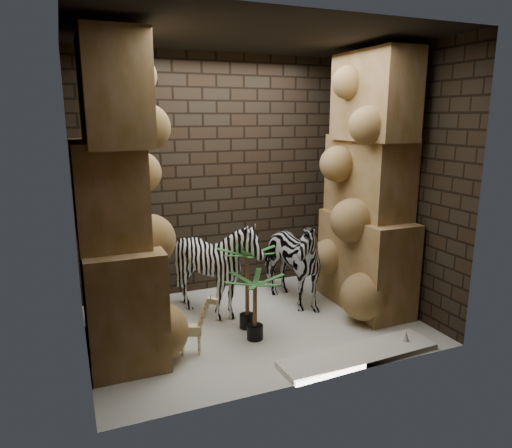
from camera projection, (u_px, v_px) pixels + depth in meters
name	position (u px, v px, depth m)	size (l,w,h in m)	color
floor	(255.00, 324.00, 5.17)	(3.50, 3.50, 0.00)	beige
ceiling	(255.00, 35.00, 4.49)	(3.50, 3.50, 0.00)	black
wall_back	(218.00, 176.00, 5.95)	(3.50, 3.50, 0.00)	black
wall_front	(315.00, 212.00, 3.70)	(3.50, 3.50, 0.00)	black
wall_left	(74.00, 201.00, 4.18)	(3.00, 3.00, 0.00)	black
wall_right	(393.00, 181.00, 5.48)	(3.00, 3.00, 0.00)	black
rock_pillar_left	(115.00, 199.00, 4.31)	(0.68, 1.30, 3.00)	tan
rock_pillar_right	(370.00, 183.00, 5.35)	(0.58, 1.25, 3.00)	tan
zebra_right	(287.00, 253.00, 5.60)	(0.59, 1.09, 1.29)	white
zebra_left	(216.00, 273.00, 5.25)	(0.94, 1.16, 1.05)	white
giraffe_toy	(190.00, 324.00, 4.46)	(0.32, 0.11, 0.62)	#FFEFAF
palm_front	(247.00, 288.00, 4.99)	(0.36, 0.36, 0.92)	#27692C
palm_back	(255.00, 308.00, 4.75)	(0.36, 0.36, 0.69)	#27692C
surfboard	(359.00, 355.00, 4.45)	(1.61, 0.39, 0.05)	white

